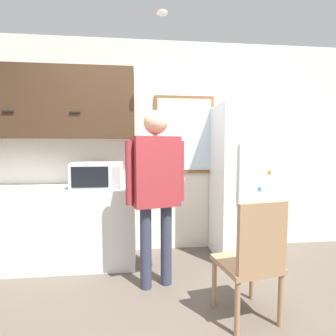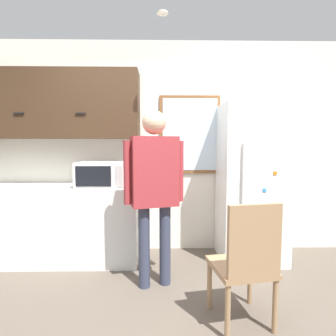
{
  "view_description": "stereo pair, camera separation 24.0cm",
  "coord_description": "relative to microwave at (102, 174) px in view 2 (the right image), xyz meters",
  "views": [
    {
      "loc": [
        -0.13,
        -1.68,
        1.38
      ],
      "look_at": [
        0.16,
        0.94,
        1.15
      ],
      "focal_mm": 28.0,
      "sensor_mm": 36.0,
      "label": 1
    },
    {
      "loc": [
        0.11,
        -1.7,
        1.38
      ],
      "look_at": [
        0.16,
        0.94,
        1.15
      ],
      "focal_mm": 28.0,
      "sensor_mm": 36.0,
      "label": 2
    }
  ],
  "objects": [
    {
      "name": "window",
      "position": [
        1.06,
        0.36,
        0.47
      ],
      "size": [
        0.78,
        0.05,
        1.0
      ],
      "color": "brown"
    },
    {
      "name": "ceiling_light",
      "position": [
        0.71,
        -0.34,
        1.64
      ],
      "size": [
        0.11,
        0.11,
        0.01
      ],
      "color": "white"
    },
    {
      "name": "counter",
      "position": [
        -0.59,
        0.06,
        -0.59
      ],
      "size": [
        2.02,
        0.63,
        0.9
      ],
      "color": "silver",
      "rests_on": "ground_plane"
    },
    {
      "name": "upper_cabinets",
      "position": [
        -0.59,
        0.21,
        0.83
      ],
      "size": [
        2.02,
        0.35,
        0.81
      ],
      "color": "#3D2819"
    },
    {
      "name": "person",
      "position": [
        0.63,
        -0.55,
        0.0
      ],
      "size": [
        0.57,
        0.33,
        1.71
      ],
      "rotation": [
        0.0,
        0.0,
        0.27
      ],
      "color": "#33384C",
      "rests_on": "ground_plane"
    },
    {
      "name": "back_wall",
      "position": [
        0.6,
        0.41,
        0.31
      ],
      "size": [
        6.0,
        0.06,
        2.7
      ],
      "color": "silver",
      "rests_on": "ground_plane"
    },
    {
      "name": "chair",
      "position": [
        1.33,
        -1.17,
        -0.52
      ],
      "size": [
        0.5,
        0.5,
        0.97
      ],
      "rotation": [
        0.0,
        0.0,
        3.31
      ],
      "color": "#997551",
      "rests_on": "ground_plane"
    },
    {
      "name": "refrigerator",
      "position": [
        1.77,
        0.06,
        -0.11
      ],
      "size": [
        0.74,
        0.65,
        1.86
      ],
      "color": "white",
      "rests_on": "ground_plane"
    },
    {
      "name": "microwave",
      "position": [
        0.0,
        0.0,
        0.0
      ],
      "size": [
        0.55,
        0.38,
        0.29
      ],
      "color": "white",
      "rests_on": "counter"
    }
  ]
}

